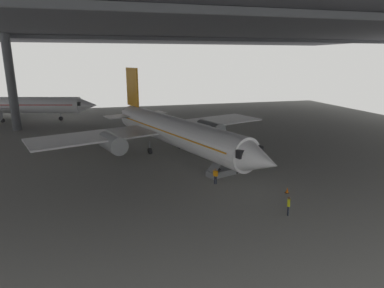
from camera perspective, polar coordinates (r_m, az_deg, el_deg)
ground_plane at (r=42.94m, az=-0.35°, el=-3.29°), size 110.00×110.00×0.00m
hangar_structure at (r=54.55m, az=-4.34°, el=19.75°), size 121.00×99.00×18.78m
airplane_main at (r=45.78m, az=-3.38°, el=2.35°), size 36.35×36.64×11.75m
boarding_stairs at (r=38.60m, az=5.43°, el=-4.28°), size 4.48×2.71×4.72m
crew_worker_near_nose at (r=29.92m, az=16.39°, el=-10.05°), size 0.36×0.50×1.72m
crew_worker_by_stairs at (r=35.68m, az=4.09°, el=-5.40°), size 0.45×0.39×1.74m
airplane_distant at (r=81.77m, az=-28.23°, el=5.94°), size 34.53×34.00×11.02m
traffic_cone_orange at (r=34.84m, az=16.17°, el=-7.71°), size 0.36×0.36×0.60m
baggage_tug at (r=59.01m, az=-2.15°, el=2.17°), size 1.29×2.21×0.90m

